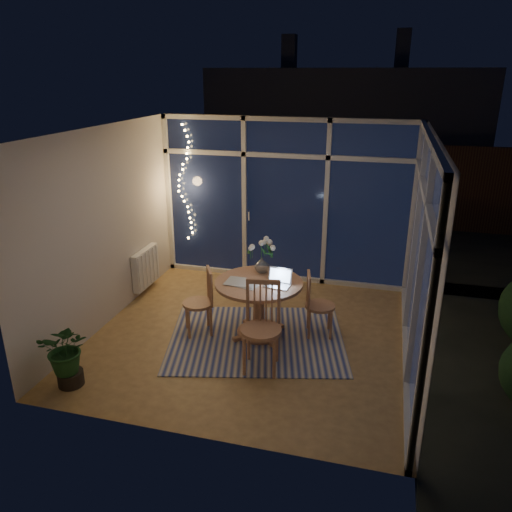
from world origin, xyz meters
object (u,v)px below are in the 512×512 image
(potted_plant, at_px, (67,354))
(laptop, at_px, (277,278))
(dining_table, at_px, (259,309))
(chair_left, at_px, (198,302))
(chair_right, at_px, (320,304))
(flower_vase, at_px, (262,265))
(chair_front, at_px, (261,328))

(potted_plant, bearing_deg, laptop, 37.54)
(dining_table, xyz_separation_m, chair_left, (-0.77, -0.14, 0.07))
(chair_right, xyz_separation_m, potted_plant, (-2.47, -1.80, -0.05))
(flower_vase, bearing_deg, chair_left, -148.16)
(dining_table, distance_m, potted_plant, 2.34)
(chair_front, xyz_separation_m, flower_vase, (-0.26, 1.07, 0.33))
(chair_left, xyz_separation_m, chair_right, (1.53, 0.36, -0.01))
(laptop, height_order, flower_vase, laptop)
(potted_plant, bearing_deg, flower_vase, 48.64)
(chair_left, xyz_separation_m, chair_front, (1.00, -0.61, 0.08))
(chair_right, relative_size, laptop, 2.90)
(chair_right, xyz_separation_m, chair_front, (-0.53, -0.97, 0.10))
(laptop, relative_size, flower_vase, 1.43)
(chair_left, xyz_separation_m, flower_vase, (0.73, 0.46, 0.41))
(dining_table, xyz_separation_m, potted_plant, (-1.71, -1.59, 0.00))
(dining_table, xyz_separation_m, laptop, (0.25, -0.07, 0.49))
(chair_left, distance_m, chair_right, 1.57)
(chair_left, relative_size, flower_vase, 4.28)
(chair_left, relative_size, chair_right, 1.03)
(dining_table, distance_m, chair_right, 0.79)
(flower_vase, xyz_separation_m, potted_plant, (-1.68, -1.90, -0.48))
(chair_right, relative_size, potted_plant, 1.14)
(chair_left, bearing_deg, chair_right, 75.02)
(dining_table, bearing_deg, chair_front, -73.44)
(chair_right, height_order, laptop, laptop)
(dining_table, xyz_separation_m, chair_front, (0.22, -0.75, 0.15))
(dining_table, bearing_deg, potted_plant, -137.20)
(chair_front, height_order, potted_plant, chair_front)
(laptop, distance_m, flower_vase, 0.49)
(flower_vase, relative_size, potted_plant, 0.28)
(flower_vase, bearing_deg, potted_plant, -131.36)
(chair_right, height_order, chair_front, chair_front)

